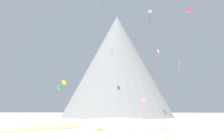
% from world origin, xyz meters
% --- Properties ---
extents(ground_plane, '(400.00, 400.00, 0.00)m').
position_xyz_m(ground_plane, '(0.00, 0.00, 0.00)').
color(ground_plane, beige).
extents(dune_foreground_left, '(28.50, 30.12, 3.71)m').
position_xyz_m(dune_foreground_left, '(-0.48, 19.53, 0.00)').
color(dune_foreground_left, '#C6B284').
rests_on(dune_foreground_left, ground_plane).
extents(dune_midground, '(26.20, 26.75, 3.68)m').
position_xyz_m(dune_midground, '(-16.83, 11.07, 0.00)').
color(dune_midground, '#C6B284').
rests_on(dune_midground, ground_plane).
extents(bush_far_right, '(2.33, 2.33, 0.63)m').
position_xyz_m(bush_far_right, '(-7.78, 22.06, 0.32)').
color(bush_far_right, '#568442').
rests_on(bush_far_right, ground_plane).
extents(bush_low_patch, '(2.54, 2.54, 1.00)m').
position_xyz_m(bush_low_patch, '(11.22, 3.78, 0.50)').
color(bush_low_patch, '#568442').
rests_on(bush_low_patch, ground_plane).
extents(bush_near_left, '(2.43, 2.43, 0.63)m').
position_xyz_m(bush_near_left, '(-3.46, 8.87, 0.31)').
color(bush_near_left, '#668C4C').
rests_on(bush_near_left, ground_plane).
extents(rock_massif, '(56.04, 56.04, 46.46)m').
position_xyz_m(rock_massif, '(-5.01, 78.59, 21.51)').
color(rock_massif, slate).
rests_on(rock_massif, ground_plane).
extents(kite_white_mid, '(0.86, 0.81, 5.38)m').
position_xyz_m(kite_white_mid, '(10.81, 46.60, 21.37)').
color(kite_white_mid, white).
extents(kite_indigo_low, '(1.77, 0.82, 6.03)m').
position_xyz_m(kite_indigo_low, '(-4.96, 59.52, 8.47)').
color(kite_indigo_low, '#5138B2').
extents(kite_gold_mid, '(0.55, 1.03, 3.65)m').
position_xyz_m(kite_gold_mid, '(19.89, 59.27, 20.75)').
color(kite_gold_mid, gold).
extents(kite_rainbow_mid, '(0.89, 0.82, 3.49)m').
position_xyz_m(kite_rainbow_mid, '(-4.85, 55.14, 24.76)').
color(kite_rainbow_mid, '#E5668C').
extents(kite_yellow_low, '(1.58, 1.49, 1.60)m').
position_xyz_m(kite_yellow_low, '(-20.91, 50.11, 12.66)').
color(kite_yellow_low, yellow).
extents(kite_pink_low, '(1.40, 1.74, 4.79)m').
position_xyz_m(kite_pink_low, '(5.12, 39.56, 5.99)').
color(kite_pink_low, pink).
extents(kite_black_high, '(1.56, 1.04, 5.79)m').
position_xyz_m(kite_black_high, '(9.08, 52.77, 38.17)').
color(kite_black_high, black).
extents(kite_magenta_high, '(1.02, 1.06, 1.10)m').
position_xyz_m(kite_magenta_high, '(17.71, 31.71, 30.02)').
color(kite_magenta_high, '#D1339E').
extents(kite_green_low, '(1.43, 1.41, 1.28)m').
position_xyz_m(kite_green_low, '(-20.94, 45.14, 10.47)').
color(kite_green_low, green).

